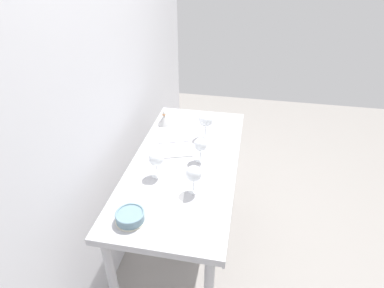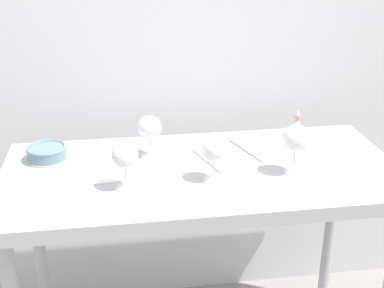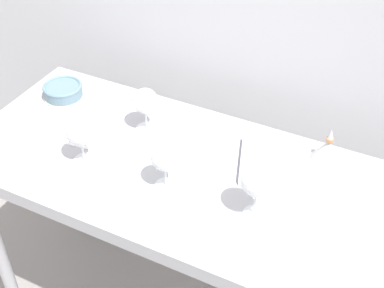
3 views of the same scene
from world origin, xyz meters
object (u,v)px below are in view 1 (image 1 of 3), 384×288
Objects in this scene: wine_glass_far_left at (156,159)px; tasting_bowl at (130,216)px; open_notebook at (175,143)px; tasting_sheet_upper at (159,195)px; wine_glass_near_right at (206,121)px; wine_glass_near_left at (194,174)px; wine_glass_near_center at (200,145)px; decanter_funnel at (164,120)px.

wine_glass_far_left is 0.39m from tasting_bowl.
tasting_sheet_upper is (-0.52, -0.04, -0.00)m from open_notebook.
wine_glass_near_right is 1.10× the size of wine_glass_near_left.
tasting_bowl is at bearing 136.53° from wine_glass_near_left.
wine_glass_near_center is at bearing 2.53° from wine_glass_near_left.
tasting_bowl is at bearing -174.88° from decanter_funnel.
tasting_sheet_upper is (-0.65, 0.15, -0.13)m from wine_glass_near_right.
wine_glass_far_left is at bearing -169.01° from decanter_funnel.
tasting_sheet_upper is at bearing -22.98° from tasting_bowl.
wine_glass_near_center is at bearing -48.45° from wine_glass_far_left.
tasting_bowl reaches higher than open_notebook.
wine_glass_near_center is at bearing -23.71° from tasting_bowl.
wine_glass_near_left is 0.78m from decanter_funnel.
wine_glass_far_left is 0.30m from wine_glass_near_center.
wine_glass_near_right is at bearing -75.46° from open_notebook.
decanter_funnel is (0.77, 0.17, 0.04)m from tasting_sheet_upper.
wine_glass_near_left reaches higher than decanter_funnel.
wine_glass_near_right is 0.68m from tasting_sheet_upper.
wine_glass_far_left is 0.99× the size of wine_glass_near_left.
wine_glass_near_center is 0.42m from tasting_sheet_upper.
open_notebook is 0.73m from tasting_bowl.
open_notebook is 1.44× the size of tasting_sheet_upper.
wine_glass_near_center is 0.97× the size of wine_glass_near_left.
decanter_funnel reaches higher than open_notebook.
wine_glass_near_right reaches higher than wine_glass_far_left.
tasting_sheet_upper is 0.79m from decanter_funnel.
open_notebook is at bearing 52.05° from wine_glass_near_center.
wine_glass_near_center is (-0.28, -0.01, -0.02)m from wine_glass_near_right.
wine_glass_far_left is at bearing 131.55° from wine_glass_near_center.
wine_glass_near_center is 0.29m from wine_glass_near_left.
wine_glass_far_left is 0.62m from decanter_funnel.
tasting_bowl is 0.98m from decanter_funnel.
wine_glass_far_left reaches higher than decanter_funnel.
wine_glass_near_left is 0.60× the size of tasting_sheet_upper.
tasting_bowl is at bearing 151.05° from tasting_sheet_upper.
decanter_funnel is at bearing 69.61° from wine_glass_near_right.
wine_glass_far_left is 0.52m from wine_glass_near_right.
wine_glass_far_left reaches higher than tasting_bowl.
open_notebook is 0.53m from tasting_sheet_upper.
wine_glass_near_right is at bearing 2.33° from wine_glass_near_center.
wine_glass_far_left is 0.41× the size of open_notebook.
wine_glass_far_left reaches higher than wine_glass_near_center.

